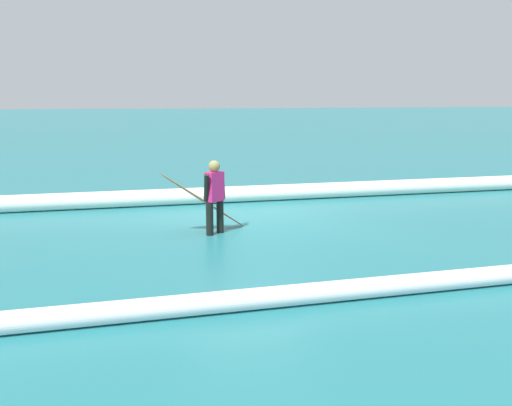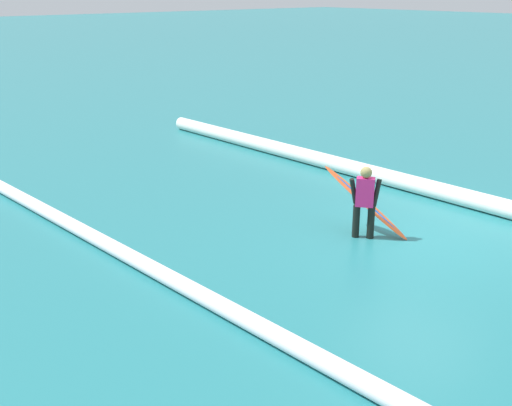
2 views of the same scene
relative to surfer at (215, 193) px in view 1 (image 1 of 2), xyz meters
name	(u,v)px [view 1 (image 1 of 2)]	position (x,y,z in m)	size (l,w,h in m)	color
ground_plane	(249,222)	(-0.83, -0.82, -0.79)	(198.10, 198.10, 0.00)	#24767C
surfer	(215,193)	(0.00, 0.00, 0.00)	(0.43, 0.48, 1.41)	black
surfboard	(203,201)	(0.19, -0.26, -0.18)	(1.80, 0.86, 1.25)	#E55926
wave_crest_foreground	(175,197)	(0.55, -3.10, -0.59)	(0.40, 0.40, 19.91)	white
wave_crest_midground	(225,302)	(0.44, 3.99, -0.65)	(0.27, 0.27, 19.01)	white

